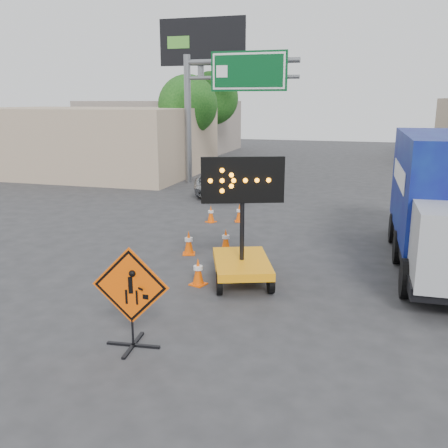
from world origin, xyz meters
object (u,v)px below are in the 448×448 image
at_px(box_truck, 445,209).
at_px(arrow_board, 242,256).
at_px(pickup_truck, 232,178).
at_px(construction_sign, 131,295).

bearing_deg(box_truck, arrow_board, -152.58).
bearing_deg(arrow_board, pickup_truck, 86.15).
relative_size(arrow_board, pickup_truck, 0.57).
distance_m(arrow_board, pickup_truck, 12.41).
xyz_separation_m(construction_sign, box_truck, (5.99, 6.55, 0.61)).
xyz_separation_m(arrow_board, pickup_truck, (-3.56, 11.89, 0.07)).
distance_m(construction_sign, box_truck, 8.90).
height_order(arrow_board, box_truck, box_truck).
bearing_deg(pickup_truck, arrow_board, -73.68).
height_order(construction_sign, arrow_board, arrow_board).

